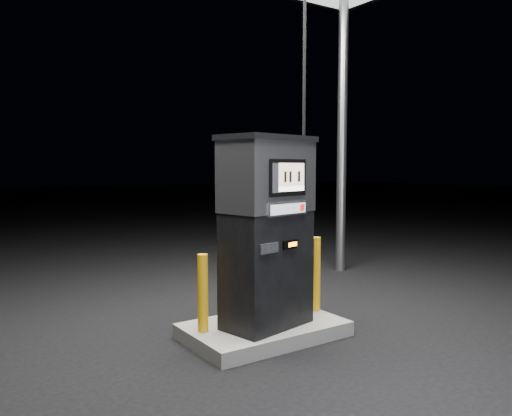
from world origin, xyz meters
TOP-DOWN VIEW (x-y plane):
  - ground at (0.00, 0.00)m, footprint 80.00×80.00m
  - pump_island at (0.00, 0.00)m, footprint 1.60×1.00m
  - fuel_dispenser at (-0.02, -0.09)m, footprint 1.10×0.75m
  - bollard_left at (-0.65, 0.11)m, footprint 0.11×0.11m
  - bollard_right at (0.74, 0.05)m, footprint 0.13×0.13m

SIDE VIEW (x-z plane):
  - ground at x=0.00m, z-range 0.00..0.00m
  - pump_island at x=0.00m, z-range 0.00..0.15m
  - bollard_left at x=-0.65m, z-range 0.15..0.92m
  - bollard_right at x=0.74m, z-range 0.15..0.98m
  - fuel_dispenser at x=-0.02m, z-range -0.85..3.12m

